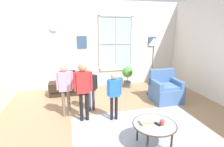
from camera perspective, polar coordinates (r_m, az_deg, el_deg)
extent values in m
cube|color=#9E7A56|center=(4.02, 4.58, -16.39)|extent=(6.24, 6.33, 0.02)
cube|color=silver|center=(6.32, -3.57, 9.15)|extent=(5.64, 0.12, 2.92)
cube|color=silver|center=(6.36, 1.26, 9.56)|extent=(1.16, 0.02, 1.85)
cube|color=white|center=(6.33, 1.36, 17.93)|extent=(1.22, 0.04, 0.06)
cube|color=white|center=(6.49, 1.26, 1.36)|extent=(1.22, 0.04, 0.06)
cube|color=white|center=(6.21, -3.92, 9.41)|extent=(0.06, 0.04, 1.85)
cube|color=white|center=(6.51, 6.29, 9.60)|extent=(0.06, 0.04, 1.85)
cube|color=white|center=(6.34, 1.31, 9.54)|extent=(0.03, 0.04, 1.85)
cube|color=white|center=(6.34, 1.31, 9.54)|extent=(1.16, 0.04, 0.03)
cube|color=#38567A|center=(6.14, -9.52, 9.83)|extent=(0.32, 0.03, 0.40)
cube|color=#38567A|center=(6.83, 12.57, 9.93)|extent=(0.28, 0.03, 0.34)
cylinder|color=silver|center=(6.11, -18.05, 13.75)|extent=(0.24, 0.04, 0.24)
cube|color=#999EAD|center=(3.87, 9.64, -17.65)|extent=(2.79, 1.88, 0.01)
cube|color=#2D2319|center=(5.79, -13.84, -4.47)|extent=(1.12, 0.44, 0.41)
cube|color=black|center=(5.60, -13.78, -5.81)|extent=(1.01, 0.02, 0.02)
cylinder|color=#4C4C4C|center=(5.72, -13.98, -2.27)|extent=(0.08, 0.08, 0.05)
cube|color=black|center=(5.67, -14.08, -0.68)|extent=(0.51, 0.05, 0.32)
cube|color=navy|center=(5.64, -14.08, -0.75)|extent=(0.47, 0.01, 0.28)
cube|color=#476B9E|center=(5.33, 16.73, -6.32)|extent=(0.76, 0.72, 0.42)
cube|color=#476B9E|center=(5.44, 15.49, -0.97)|extent=(0.76, 0.16, 0.45)
cube|color=#476B9E|center=(5.08, 13.86, -3.45)|extent=(0.12, 0.65, 0.20)
cube|color=#476B9E|center=(5.40, 19.91, -2.84)|extent=(0.12, 0.65, 0.20)
cube|color=#4D73AA|center=(5.21, 17.21, -3.93)|extent=(0.61, 0.50, 0.08)
cylinder|color=#99B2B7|center=(3.30, 13.34, -15.42)|extent=(0.74, 0.74, 0.02)
torus|color=#3F3328|center=(3.30, 13.34, -15.42)|extent=(0.76, 0.76, 0.02)
cylinder|color=#33281E|center=(3.50, 8.07, -17.43)|extent=(0.04, 0.04, 0.42)
cylinder|color=#33281E|center=(3.66, 14.71, -16.18)|extent=(0.04, 0.04, 0.42)
cylinder|color=#33281E|center=(3.17, 11.20, -21.40)|extent=(0.04, 0.04, 0.42)
cylinder|color=#33281E|center=(3.35, 18.45, -19.69)|extent=(0.04, 0.04, 0.42)
cube|color=tan|center=(3.27, 10.86, -15.06)|extent=(0.20, 0.17, 0.03)
cube|color=tan|center=(3.26, 10.88, -14.67)|extent=(0.24, 0.15, 0.02)
cylinder|color=#BF3F3F|center=(3.28, 15.63, -14.74)|extent=(0.09, 0.09, 0.09)
cube|color=black|center=(3.28, 14.10, -15.28)|extent=(0.08, 0.15, 0.02)
cylinder|color=#726656|center=(4.39, -15.13, -9.28)|extent=(0.08, 0.08, 0.64)
cylinder|color=#726656|center=(4.39, -13.55, -9.19)|extent=(0.08, 0.08, 0.64)
cube|color=#DB9EBC|center=(4.20, -14.81, -2.43)|extent=(0.27, 0.14, 0.45)
sphere|color=#D8AD8C|center=(4.12, -15.09, 1.71)|extent=(0.17, 0.17, 0.17)
cylinder|color=#DB9EBC|center=(4.18, -17.03, -2.34)|extent=(0.06, 0.06, 0.41)
cylinder|color=#DB9EBC|center=(4.17, -12.62, -2.08)|extent=(0.06, 0.06, 0.41)
cylinder|color=black|center=(4.11, -0.10, -11.01)|extent=(0.07, 0.07, 0.56)
cylinder|color=black|center=(4.13, 1.35, -10.86)|extent=(0.07, 0.07, 0.56)
cube|color=blue|center=(3.94, 0.65, -4.61)|extent=(0.24, 0.13, 0.40)
sphere|color=#D8AD8C|center=(3.85, 0.66, -0.73)|extent=(0.15, 0.15, 0.15)
cylinder|color=blue|center=(3.88, -1.32, -4.59)|extent=(0.05, 0.05, 0.36)
cylinder|color=blue|center=(3.95, 2.73, -4.26)|extent=(0.05, 0.05, 0.36)
cylinder|color=black|center=(4.11, -9.74, -10.42)|extent=(0.08, 0.08, 0.67)
cylinder|color=black|center=(4.12, -7.98, -10.29)|extent=(0.08, 0.08, 0.67)
cube|color=red|center=(3.91, -9.19, -2.76)|extent=(0.29, 0.15, 0.47)
sphere|color=#A87A5B|center=(3.82, -9.38, 1.92)|extent=(0.18, 0.18, 0.18)
cylinder|color=red|center=(3.87, -11.67, -2.67)|extent=(0.06, 0.06, 0.43)
cylinder|color=red|center=(3.90, -6.70, -2.35)|extent=(0.06, 0.06, 0.43)
cylinder|color=#333851|center=(4.57, -7.20, -8.52)|extent=(0.06, 0.06, 0.54)
cylinder|color=#333851|center=(4.58, -5.93, -8.42)|extent=(0.06, 0.06, 0.54)
cube|color=black|center=(4.42, -6.74, -2.94)|extent=(0.23, 0.12, 0.38)
sphere|color=beige|center=(4.34, -6.84, 0.40)|extent=(0.15, 0.15, 0.15)
cylinder|color=black|center=(4.38, -8.49, -2.89)|extent=(0.05, 0.05, 0.35)
cylinder|color=black|center=(4.41, -4.94, -2.66)|extent=(0.05, 0.05, 0.35)
cylinder|color=#4C565B|center=(6.37, 4.83, -3.33)|extent=(0.26, 0.26, 0.20)
cylinder|color=#4C7238|center=(6.32, 4.86, -1.83)|extent=(0.02, 0.02, 0.15)
sphere|color=#478D38|center=(6.25, 4.91, 0.44)|extent=(0.37, 0.37, 0.37)
cylinder|color=black|center=(5.80, 12.23, -6.37)|extent=(0.26, 0.26, 0.03)
cylinder|color=brown|center=(5.57, 12.64, 0.89)|extent=(0.03, 0.03, 1.54)
cone|color=beige|center=(5.44, 13.16, 9.82)|extent=(0.32, 0.32, 0.22)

